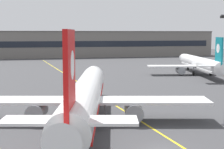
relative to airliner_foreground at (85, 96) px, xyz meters
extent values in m
cube|color=yellow|center=(5.54, 17.31, -3.37)|extent=(14.66, 179.45, 0.01)
cylinder|color=white|center=(0.03, 0.14, 0.13)|extent=(12.05, 35.90, 3.80)
cone|color=white|center=(4.51, 18.92, 0.13)|extent=(4.11, 3.37, 3.61)
cone|color=white|center=(-4.47, -18.73, 0.53)|extent=(3.42, 3.38, 2.85)
cube|color=red|center=(0.03, 0.14, -0.91)|extent=(11.31, 33.08, 0.44)
cube|color=black|center=(4.07, 17.07, 0.80)|extent=(3.03, 1.73, 0.60)
cube|color=white|center=(0.17, 0.73, -0.72)|extent=(32.24, 12.09, 0.36)
cylinder|color=gray|center=(-6.09, 1.19, -1.94)|extent=(3.07, 4.04, 2.30)
cylinder|color=black|center=(-5.66, 2.99, -1.94)|extent=(1.94, 0.63, 1.95)
cylinder|color=gray|center=(5.97, -1.68, -1.94)|extent=(3.07, 4.04, 2.30)
cylinder|color=black|center=(6.40, 0.11, -1.94)|extent=(1.94, 0.63, 1.95)
cube|color=red|center=(-3.63, -15.23, 4.68)|extent=(1.50, 4.76, 7.20)
cylinder|color=white|center=(-3.56, -14.93, 5.40)|extent=(0.98, 2.44, 2.40)
cube|color=white|center=(-3.77, -15.81, 0.99)|extent=(11.35, 5.28, 0.24)
cylinder|color=#4C4C51|center=(3.40, 14.25, -1.89)|extent=(0.24, 0.24, 1.60)
cylinder|color=black|center=(3.40, 14.25, -2.92)|extent=(0.60, 0.97, 0.90)
cylinder|color=#4C4C51|center=(-2.96, -1.20, -1.59)|extent=(0.24, 0.24, 1.60)
cylinder|color=black|center=(-2.96, -1.20, -2.72)|extent=(0.69, 1.36, 1.30)
cylinder|color=#4C4C51|center=(2.10, -2.41, -1.59)|extent=(0.24, 0.24, 1.60)
cylinder|color=black|center=(2.10, -2.41, -2.72)|extent=(0.69, 1.36, 1.30)
cylinder|color=white|center=(38.88, 43.22, -0.21)|extent=(9.61, 32.52, 3.43)
cone|color=white|center=(42.23, 60.30, -0.21)|extent=(3.65, 2.93, 3.26)
cone|color=white|center=(35.51, 26.05, 0.15)|extent=(3.01, 2.97, 2.57)
cube|color=white|center=(38.88, 43.22, -1.16)|extent=(9.05, 29.96, 0.40)
cube|color=black|center=(41.90, 58.62, 0.39)|extent=(2.71, 1.47, 0.54)
cube|color=white|center=(38.98, 43.75, -0.98)|extent=(29.15, 9.80, 0.32)
cylinder|color=gray|center=(33.32, 43.94, -2.08)|extent=(2.66, 3.59, 2.07)
cylinder|color=black|center=(33.65, 45.58, -2.08)|extent=(1.76, 0.50, 1.76)
cylinder|color=gray|center=(44.30, 41.79, -2.08)|extent=(2.66, 3.59, 2.07)
cylinder|color=black|center=(44.62, 43.43, -2.08)|extent=(1.76, 0.50, 1.76)
cube|color=#0F7A89|center=(36.14, 29.24, 3.89)|extent=(1.19, 4.32, 6.49)
cylinder|color=white|center=(36.19, 29.50, 4.54)|extent=(0.81, 2.20, 2.16)
cube|color=white|center=(36.03, 28.71, 0.56)|extent=(10.22, 4.39, 0.22)
cylinder|color=#4C4C51|center=(41.40, 56.05, -2.04)|extent=(0.22, 0.22, 1.44)
cylinder|color=black|center=(41.40, 56.05, -2.96)|extent=(0.51, 0.87, 0.81)
cylinder|color=#4C4C51|center=(36.23, 41.90, -1.77)|extent=(0.22, 0.22, 1.44)
cylinder|color=black|center=(36.23, 41.90, -2.78)|extent=(0.58, 1.22, 1.17)
cylinder|color=#4C4C51|center=(40.83, 41.00, -1.77)|extent=(0.22, 0.22, 1.44)
cylinder|color=black|center=(40.83, 41.00, -2.78)|extent=(0.58, 1.22, 1.17)
cube|color=black|center=(15.78, -5.50, 9.92)|extent=(0.44, 0.36, 0.28)
cone|color=orange|center=(1.28, 16.03, -3.09)|extent=(0.36, 0.36, 0.55)
cylinder|color=white|center=(1.28, 16.03, -3.07)|extent=(0.23, 0.23, 0.07)
cube|color=orange|center=(1.28, 16.03, -3.35)|extent=(0.44, 0.44, 0.03)
cube|color=slate|center=(10.79, 123.26, 2.72)|extent=(146.17, 12.00, 12.19)
cube|color=black|center=(10.79, 117.21, 3.12)|extent=(140.32, 0.12, 2.80)
cube|color=#4E4A47|center=(10.79, 123.26, 9.02)|extent=(146.57, 12.40, 0.40)
camera|label=1|loc=(-6.66, -42.81, 7.93)|focal=55.03mm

